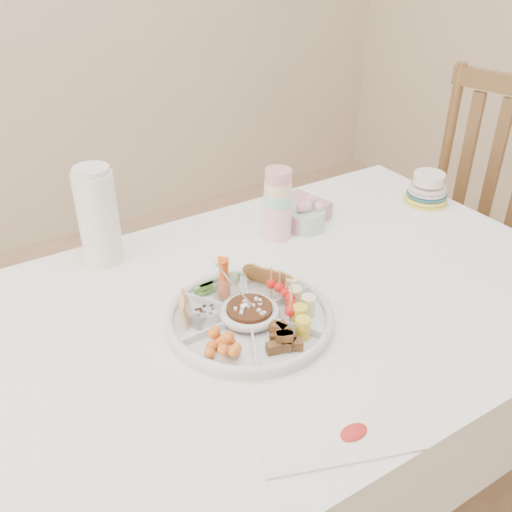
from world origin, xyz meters
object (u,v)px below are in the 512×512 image
dining_table (286,405)px  party_tray (250,315)px  thermos (98,215)px  plate_stack (427,190)px  chair (457,240)px

dining_table → party_tray: bearing=-165.8°
thermos → plate_stack: size_ratio=1.98×
chair → party_tray: bearing=179.1°
chair → thermos: bearing=156.2°
chair → plate_stack: 0.32m
dining_table → chair: bearing=12.4°
party_tray → plate_stack: 0.84m
thermos → plate_stack: (1.00, -0.21, -0.09)m
chair → party_tray: 1.06m
party_tray → thermos: size_ratio=1.39×
party_tray → plate_stack: bearing=15.9°
dining_table → thermos: 0.74m
dining_table → plate_stack: plate_stack is taller
dining_table → plate_stack: bearing=16.2°
plate_stack → party_tray: bearing=-164.1°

